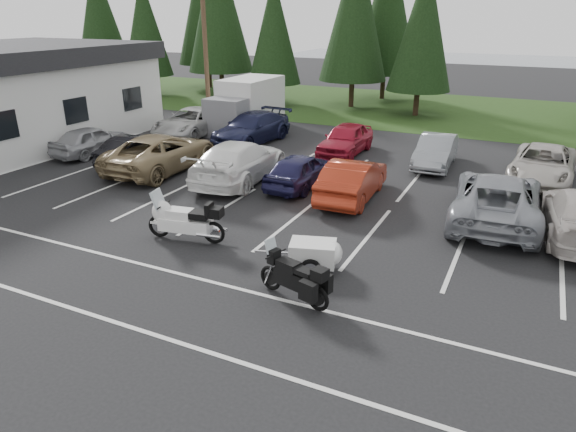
{
  "coord_description": "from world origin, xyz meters",
  "views": [
    {
      "loc": [
        7.27,
        -13.16,
        6.53
      ],
      "look_at": [
        1.17,
        -0.5,
        0.89
      ],
      "focal_mm": 32.0,
      "sensor_mm": 36.0,
      "label": 1
    }
  ],
  "objects_px": {
    "car_near_2": "(161,152)",
    "car_far_3": "(436,151)",
    "car_near_1": "(137,150)",
    "car_near_6": "(497,198)",
    "car_near_3": "(240,161)",
    "cargo_trailer": "(313,256)",
    "box_truck": "(243,106)",
    "car_near_0": "(92,140)",
    "car_far_2": "(346,139)",
    "car_far_1": "(251,128)",
    "car_near_5": "(353,179)",
    "adventure_motorcycle": "(293,273)",
    "utility_pole": "(205,46)",
    "car_far_0": "(192,122)",
    "car_far_4": "(543,164)",
    "car_near_4": "(300,170)",
    "touring_motorcycle": "(185,217)"
  },
  "relations": [
    {
      "from": "car_near_5",
      "to": "adventure_motorcycle",
      "type": "relative_size",
      "value": 1.93
    },
    {
      "from": "car_far_1",
      "to": "car_near_4",
      "type": "bearing_deg",
      "value": -40.37
    },
    {
      "from": "car_near_0",
      "to": "touring_motorcycle",
      "type": "bearing_deg",
      "value": 151.9
    },
    {
      "from": "touring_motorcycle",
      "to": "adventure_motorcycle",
      "type": "height_order",
      "value": "touring_motorcycle"
    },
    {
      "from": "cargo_trailer",
      "to": "touring_motorcycle",
      "type": "bearing_deg",
      "value": 161.81
    },
    {
      "from": "car_near_1",
      "to": "car_near_3",
      "type": "xyz_separation_m",
      "value": [
        5.44,
        -0.06,
        0.14
      ]
    },
    {
      "from": "cargo_trailer",
      "to": "car_near_1",
      "type": "bearing_deg",
      "value": 134.96
    },
    {
      "from": "car_near_2",
      "to": "car_far_3",
      "type": "bearing_deg",
      "value": -153.58
    },
    {
      "from": "box_truck",
      "to": "car_far_4",
      "type": "distance_m",
      "value": 16.17
    },
    {
      "from": "car_near_4",
      "to": "car_near_5",
      "type": "xyz_separation_m",
      "value": [
        2.32,
        -0.43,
        0.07
      ]
    },
    {
      "from": "car_near_1",
      "to": "car_near_2",
      "type": "xyz_separation_m",
      "value": [
        1.59,
        -0.24,
        0.12
      ]
    },
    {
      "from": "car_far_3",
      "to": "car_near_6",
      "type": "bearing_deg",
      "value": -63.84
    },
    {
      "from": "car_near_2",
      "to": "car_far_3",
      "type": "relative_size",
      "value": 1.38
    },
    {
      "from": "car_near_3",
      "to": "car_near_6",
      "type": "height_order",
      "value": "car_near_3"
    },
    {
      "from": "box_truck",
      "to": "car_far_1",
      "type": "distance_m",
      "value": 3.12
    },
    {
      "from": "car_far_0",
      "to": "car_far_3",
      "type": "distance_m",
      "value": 13.49
    },
    {
      "from": "utility_pole",
      "to": "car_near_6",
      "type": "xyz_separation_m",
      "value": [
        16.58,
        -7.9,
        -3.89
      ]
    },
    {
      "from": "car_near_1",
      "to": "car_far_4",
      "type": "height_order",
      "value": "car_far_4"
    },
    {
      "from": "car_far_0",
      "to": "car_far_3",
      "type": "relative_size",
      "value": 1.28
    },
    {
      "from": "car_near_3",
      "to": "car_far_4",
      "type": "distance_m",
      "value": 12.38
    },
    {
      "from": "car_far_1",
      "to": "adventure_motorcycle",
      "type": "bearing_deg",
      "value": -51.26
    },
    {
      "from": "car_near_0",
      "to": "car_near_4",
      "type": "relative_size",
      "value": 1.04
    },
    {
      "from": "box_truck",
      "to": "adventure_motorcycle",
      "type": "height_order",
      "value": "box_truck"
    },
    {
      "from": "car_near_6",
      "to": "adventure_motorcycle",
      "type": "bearing_deg",
      "value": 59.33
    },
    {
      "from": "car_far_1",
      "to": "touring_motorcycle",
      "type": "bearing_deg",
      "value": -63.97
    },
    {
      "from": "car_near_2",
      "to": "adventure_motorcycle",
      "type": "height_order",
      "value": "car_near_2"
    },
    {
      "from": "utility_pole",
      "to": "car_near_0",
      "type": "xyz_separation_m",
      "value": [
        -1.89,
        -7.31,
        -3.99
      ]
    },
    {
      "from": "car_far_3",
      "to": "car_near_4",
      "type": "bearing_deg",
      "value": -131.0
    },
    {
      "from": "car_near_1",
      "to": "car_near_6",
      "type": "distance_m",
      "value": 15.33
    },
    {
      "from": "car_near_0",
      "to": "car_far_2",
      "type": "height_order",
      "value": "car_far_2"
    },
    {
      "from": "car_far_2",
      "to": "car_near_1",
      "type": "bearing_deg",
      "value": -143.05
    },
    {
      "from": "car_far_4",
      "to": "touring_motorcycle",
      "type": "relative_size",
      "value": 1.83
    },
    {
      "from": "utility_pole",
      "to": "box_truck",
      "type": "bearing_deg",
      "value": 14.04
    },
    {
      "from": "car_near_0",
      "to": "car_far_4",
      "type": "height_order",
      "value": "car_far_4"
    },
    {
      "from": "car_near_1",
      "to": "car_near_4",
      "type": "relative_size",
      "value": 1.04
    },
    {
      "from": "utility_pole",
      "to": "car_far_0",
      "type": "relative_size",
      "value": 1.68
    },
    {
      "from": "car_near_4",
      "to": "car_far_2",
      "type": "distance_m",
      "value": 5.56
    },
    {
      "from": "box_truck",
      "to": "car_near_1",
      "type": "relative_size",
      "value": 1.36
    },
    {
      "from": "car_near_3",
      "to": "cargo_trailer",
      "type": "relative_size",
      "value": 3.21
    },
    {
      "from": "car_near_0",
      "to": "car_near_3",
      "type": "xyz_separation_m",
      "value": [
        8.58,
        -0.47,
        0.12
      ]
    },
    {
      "from": "car_far_3",
      "to": "car_far_4",
      "type": "height_order",
      "value": "car_far_4"
    },
    {
      "from": "utility_pole",
      "to": "adventure_motorcycle",
      "type": "height_order",
      "value": "utility_pole"
    },
    {
      "from": "utility_pole",
      "to": "car_near_2",
      "type": "relative_size",
      "value": 1.56
    },
    {
      "from": "car_near_1",
      "to": "car_far_2",
      "type": "distance_m",
      "value": 9.83
    },
    {
      "from": "car_near_6",
      "to": "car_far_4",
      "type": "relative_size",
      "value": 1.14
    },
    {
      "from": "car_near_2",
      "to": "car_near_3",
      "type": "xyz_separation_m",
      "value": [
        3.85,
        0.18,
        0.02
      ]
    },
    {
      "from": "car_near_2",
      "to": "car_far_3",
      "type": "height_order",
      "value": "car_near_2"
    },
    {
      "from": "car_near_4",
      "to": "car_far_4",
      "type": "height_order",
      "value": "car_far_4"
    },
    {
      "from": "car_far_0",
      "to": "car_near_0",
      "type": "bearing_deg",
      "value": -110.36
    },
    {
      "from": "box_truck",
      "to": "cargo_trailer",
      "type": "bearing_deg",
      "value": -53.57
    }
  ]
}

